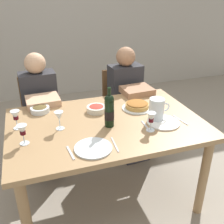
{
  "coord_description": "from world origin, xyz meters",
  "views": [
    {
      "loc": [
        -0.53,
        -1.72,
        1.73
      ],
      "look_at": [
        0.07,
        0.05,
        0.81
      ],
      "focal_mm": 41.83,
      "sensor_mm": 36.0,
      "label": 1
    }
  ],
  "objects": [
    {
      "name": "salad_bowl",
      "position": [
        -0.02,
        0.2,
        0.79
      ],
      "size": [
        0.16,
        0.16,
        0.06
      ],
      "color": "silver",
      "rests_on": "dining_table"
    },
    {
      "name": "wine_glass_left_diner",
      "position": [
        0.27,
        -0.23,
        0.86
      ],
      "size": [
        0.07,
        0.07,
        0.14
      ],
      "color": "silver",
      "rests_on": "dining_table"
    },
    {
      "name": "spoon_right_setting",
      "position": [
        0.26,
        -0.16,
        0.76
      ],
      "size": [
        0.02,
        0.16,
        0.0
      ],
      "primitive_type": "cube",
      "rotation": [
        0.0,
        0.0,
        1.51
      ],
      "color": "silver",
      "rests_on": "dining_table"
    },
    {
      "name": "dining_table",
      "position": [
        0.0,
        0.0,
        0.67
      ],
      "size": [
        1.5,
        1.0,
        0.76
      ],
      "color": "#9E7A51",
      "rests_on": "ground"
    },
    {
      "name": "wine_glass_centre",
      "position": [
        -0.62,
        -0.12,
        0.86
      ],
      "size": [
        0.07,
        0.07,
        0.14
      ],
      "color": "silver",
      "rests_on": "dining_table"
    },
    {
      "name": "wine_glass_spare",
      "position": [
        -0.66,
        0.11,
        0.86
      ],
      "size": [
        0.07,
        0.07,
        0.14
      ],
      "color": "silver",
      "rests_on": "dining_table"
    },
    {
      "name": "baked_tart",
      "position": [
        0.33,
        0.14,
        0.79
      ],
      "size": [
        0.26,
        0.26,
        0.06
      ],
      "color": "silver",
      "rests_on": "dining_table"
    },
    {
      "name": "olive_bowl",
      "position": [
        -0.47,
        0.35,
        0.79
      ],
      "size": [
        0.16,
        0.16,
        0.05
      ],
      "color": "silver",
      "rests_on": "dining_table"
    },
    {
      "name": "knife_right_setting",
      "position": [
        0.56,
        -0.16,
        0.76
      ],
      "size": [
        0.04,
        0.18,
        0.0
      ],
      "primitive_type": "cube",
      "rotation": [
        0.0,
        0.0,
        1.71
      ],
      "color": "silver",
      "rests_on": "dining_table"
    },
    {
      "name": "chair_right",
      "position": [
        0.45,
        0.86,
        0.5
      ],
      "size": [
        0.42,
        0.42,
        0.87
      ],
      "rotation": [
        0.0,
        0.0,
        3.2
      ],
      "color": "brown",
      "rests_on": "ground"
    },
    {
      "name": "dinner_plate_left_setting",
      "position": [
        -0.19,
        -0.33,
        0.77
      ],
      "size": [
        0.25,
        0.25,
        0.01
      ],
      "primitive_type": "cylinder",
      "color": "silver",
      "rests_on": "dining_table"
    },
    {
      "name": "dinner_plate_right_setting",
      "position": [
        0.41,
        -0.16,
        0.77
      ],
      "size": [
        0.25,
        0.25,
        0.01
      ],
      "primitive_type": "cylinder",
      "color": "white",
      "rests_on": "dining_table"
    },
    {
      "name": "ground_plane",
      "position": [
        0.0,
        0.0,
        0.0
      ],
      "size": [
        8.0,
        8.0,
        0.0
      ],
      "primitive_type": "plane",
      "color": "gray"
    },
    {
      "name": "diner_right",
      "position": [
        0.46,
        0.63,
        0.62
      ],
      "size": [
        0.35,
        0.52,
        1.16
      ],
      "rotation": [
        0.0,
        0.0,
        3.2
      ],
      "color": "#2D2D33",
      "rests_on": "ground"
    },
    {
      "name": "wine_glass_right_diner",
      "position": [
        -0.36,
        0.01,
        0.86
      ],
      "size": [
        0.07,
        0.07,
        0.14
      ],
      "color": "silver",
      "rests_on": "dining_table"
    },
    {
      "name": "fork_left_setting",
      "position": [
        -0.34,
        -0.33,
        0.76
      ],
      "size": [
        0.03,
        0.16,
        0.0
      ],
      "primitive_type": "cube",
      "rotation": [
        0.0,
        0.0,
        1.67
      ],
      "color": "silver",
      "rests_on": "dining_table"
    },
    {
      "name": "water_pitcher",
      "position": [
        0.38,
        -0.1,
        0.84
      ],
      "size": [
        0.17,
        0.12,
        0.18
      ],
      "color": "silver",
      "rests_on": "dining_table"
    },
    {
      "name": "knife_left_setting",
      "position": [
        -0.04,
        -0.33,
        0.76
      ],
      "size": [
        0.02,
        0.18,
        0.0
      ],
      "primitive_type": "cube",
      "rotation": [
        0.0,
        0.0,
        1.5
      ],
      "color": "silver",
      "rests_on": "dining_table"
    },
    {
      "name": "diner_left",
      "position": [
        -0.44,
        0.67,
        0.62
      ],
      "size": [
        0.35,
        0.52,
        1.16
      ],
      "rotation": [
        0.0,
        0.0,
        3.2
      ],
      "color": "#2D2D33",
      "rests_on": "ground"
    },
    {
      "name": "back_wall",
      "position": [
        0.0,
        2.6,
        1.4
      ],
      "size": [
        8.0,
        0.1,
        2.8
      ],
      "primitive_type": "cube",
      "color": "#B2ADA3",
      "rests_on": "ground"
    },
    {
      "name": "chair_left",
      "position": [
        -0.45,
        0.91,
        0.5
      ],
      "size": [
        0.42,
        0.42,
        0.87
      ],
      "rotation": [
        0.0,
        0.0,
        3.2
      ],
      "color": "brown",
      "rests_on": "ground"
    },
    {
      "name": "wine_bottle",
      "position": [
        0.01,
        -0.07,
        0.89
      ],
      "size": [
        0.07,
        0.07,
        0.31
      ],
      "color": "black",
      "rests_on": "dining_table"
    }
  ]
}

